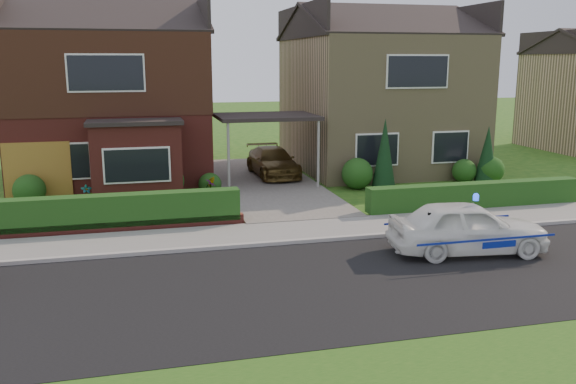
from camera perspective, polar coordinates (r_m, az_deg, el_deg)
name	(u,v)px	position (r m, az deg, el deg)	size (l,w,h in m)	color
ground	(370,280)	(13.92, 7.70, -8.14)	(120.00, 120.00, 0.00)	#1D4B14
road	(370,280)	(13.92, 7.70, -8.14)	(60.00, 6.00, 0.02)	black
kerb	(328,239)	(16.62, 3.80, -4.45)	(60.00, 0.16, 0.12)	#9E9993
sidewalk	(317,230)	(17.59, 2.74, -3.53)	(60.00, 2.00, 0.10)	slate
driveway	(266,183)	(24.09, -2.03, 0.81)	(3.80, 12.00, 0.12)	#666059
house_left	(111,86)	(26.02, -16.22, 9.51)	(7.50, 9.53, 7.25)	maroon
house_right	(377,87)	(28.24, 8.34, 9.73)	(7.50, 8.06, 7.25)	tan
carport_link	(266,118)	(23.67, -2.05, 6.96)	(3.80, 3.00, 2.77)	black
garage_door	(38,173)	(22.61, -22.35, 1.69)	(2.20, 0.10, 2.10)	olive
dwarf_wall	(109,228)	(18.01, -16.40, -3.22)	(7.70, 0.25, 0.36)	maroon
hedge_left	(110,232)	(18.20, -16.35, -3.64)	(7.50, 0.55, 0.90)	#143D13
hedge_right	(474,209)	(21.05, 17.01, -1.57)	(7.50, 0.55, 0.80)	#143D13
shrub_left_far	(29,190)	(22.29, -23.04, 0.16)	(1.08, 1.08, 1.08)	#143D13
shrub_left_mid	(165,181)	(21.81, -11.41, 0.97)	(1.32, 1.32, 1.32)	#143D13
shrub_left_near	(210,184)	(22.28, -7.31, 0.72)	(0.84, 0.84, 0.84)	#143D13
shrub_right_near	(357,174)	(23.37, 6.50, 1.73)	(1.20, 1.20, 1.20)	#143D13
shrub_right_mid	(464,171)	(25.45, 16.16, 1.91)	(0.96, 0.96, 0.96)	#143D13
shrub_right_far	(491,170)	(25.71, 18.43, 2.00)	(1.08, 1.08, 1.08)	#143D13
conifer_a	(384,155)	(23.44, 9.00, 3.42)	(0.90, 0.90, 2.60)	black
conifer_b	(487,156)	(25.51, 18.13, 3.22)	(0.90, 0.90, 2.20)	black
police_car	(467,228)	(16.08, 16.45, -3.23)	(3.64, 4.13, 1.51)	white
driveway_car	(273,162)	(25.36, -1.43, 2.85)	(1.62, 3.98, 1.16)	brown
potted_plant_a	(87,196)	(21.62, -18.29, -0.34)	(0.37, 0.25, 0.71)	gray
potted_plant_b	(209,188)	(21.68, -7.38, 0.36)	(0.44, 0.36, 0.81)	gray
potted_plant_c	(211,191)	(21.28, -7.24, 0.10)	(0.44, 0.44, 0.78)	gray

